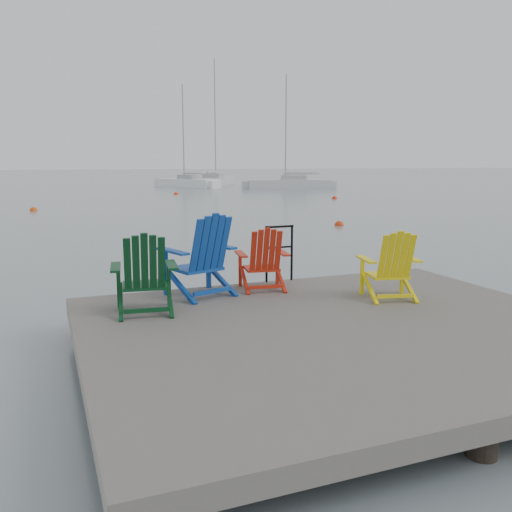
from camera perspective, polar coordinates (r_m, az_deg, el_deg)
name	(u,v)px	position (r m, az deg, el deg)	size (l,w,h in m)	color
ground	(343,364)	(6.68, 9.15, -11.21)	(400.00, 400.00, 0.00)	slate
dock	(344,337)	(6.56, 9.23, -8.38)	(6.00, 5.00, 1.40)	#302D2B
handrail	(279,248)	(8.63, 2.47, 0.87)	(0.48, 0.04, 0.90)	black
chair_green	(144,273)	(6.90, -11.66, -1.79)	(0.90, 0.84, 1.03)	#093418
chair_blue	(202,255)	(7.68, -5.74, 0.08)	(1.10, 1.05, 1.17)	navy
chair_red	(263,259)	(8.03, 0.76, -0.29)	(0.83, 0.78, 0.94)	red
chair_yellow	(391,265)	(7.71, 14.02, -0.92)	(0.89, 0.84, 0.96)	yellow
sailboat_near	(187,183)	(54.50, -7.27, 7.59)	(5.12, 7.26, 10.16)	white
sailboat_mid	(215,182)	(59.73, -4.37, 7.82)	(7.22, 9.94, 13.57)	silver
sailboat_far	(290,185)	(51.38, 3.57, 7.52)	(7.85, 4.27, 10.62)	silver
buoy_a	(339,225)	(21.07, 8.74, 3.19)	(0.36, 0.36, 0.36)	red
buoy_b	(34,211)	(29.40, -22.36, 4.42)	(0.39, 0.39, 0.39)	#DA460C
buoy_c	(334,199)	(36.85, 8.26, 5.99)	(0.36, 0.36, 0.36)	red
buoy_d	(176,194)	(41.96, -8.42, 6.44)	(0.38, 0.38, 0.38)	#F2320E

